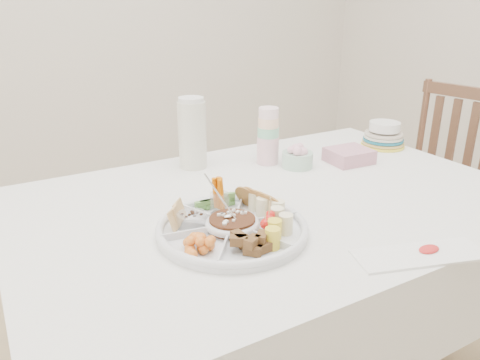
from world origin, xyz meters
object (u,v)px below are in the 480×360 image
party_tray (232,226)px  plate_stack (384,133)px  chair (427,187)px  dining_table (272,303)px  thermos (192,132)px

party_tray → plate_stack: 0.97m
chair → party_tray: chair is taller
dining_table → thermos: (-0.10, 0.38, 0.51)m
party_tray → thermos: size_ratio=1.49×
dining_table → chair: size_ratio=1.60×
chair → party_tray: (-1.30, -0.42, 0.30)m
chair → plate_stack: chair is taller
party_tray → thermos: 0.54m
party_tray → plate_stack: plate_stack is taller
thermos → dining_table: bearing=-75.7°
thermos → plate_stack: thermos is taller
dining_table → thermos: thermos is taller
thermos → party_tray: bearing=-103.8°
thermos → plate_stack: size_ratio=1.48×
dining_table → party_tray: party_tray is taller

